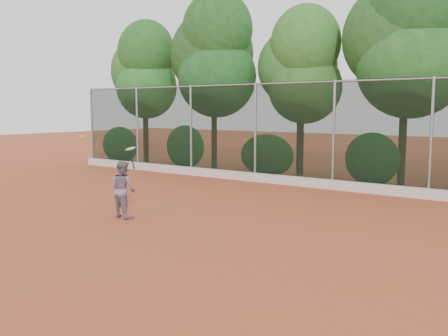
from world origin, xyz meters
The scene contains 7 objects.
ground centered at (0.00, 0.00, 0.00)m, with size 80.00×80.00×0.00m, color #B14A29.
concrete_curb centered at (0.00, 6.82, 0.15)m, with size 24.00×0.20×0.30m, color silver.
tennis_player centered at (-2.22, -0.04, 0.69)m, with size 0.67×0.52×1.37m, color slate.
chainlink_fence centered at (0.00, 7.00, 1.86)m, with size 24.09×0.09×3.50m.
foliage_backdrop centered at (-0.55, 8.98, 4.40)m, with size 23.70×3.63×7.55m.
tennis_racket centered at (-1.87, -0.09, 1.63)m, with size 0.30×0.30×0.54m.
tennis_ball_in_flight centered at (-3.50, -0.20, 1.90)m, with size 0.07×0.07×0.07m.
Camera 1 is at (6.65, -8.09, 2.60)m, focal length 40.00 mm.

